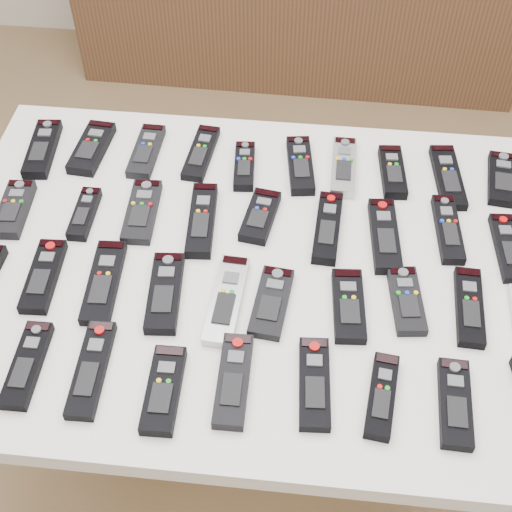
# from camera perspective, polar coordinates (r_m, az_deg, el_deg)

# --- Properties ---
(ground) EXTENTS (4.00, 4.00, 0.00)m
(ground) POSITION_cam_1_polar(r_m,az_deg,el_deg) (2.06, -0.13, -14.44)
(ground) COLOR olive
(ground) RESTS_ON ground
(table) EXTENTS (1.25, 0.88, 0.78)m
(table) POSITION_cam_1_polar(r_m,az_deg,el_deg) (1.44, 0.00, -2.03)
(table) COLOR white
(table) RESTS_ON ground
(remote_0) EXTENTS (0.07, 0.18, 0.02)m
(remote_0) POSITION_cam_1_polar(r_m,az_deg,el_deg) (1.69, -16.71, 8.22)
(remote_0) COLOR black
(remote_0) RESTS_ON table
(remote_1) EXTENTS (0.07, 0.17, 0.02)m
(remote_1) POSITION_cam_1_polar(r_m,az_deg,el_deg) (1.66, -13.01, 8.42)
(remote_1) COLOR black
(remote_1) RESTS_ON table
(remote_2) EXTENTS (0.06, 0.17, 0.02)m
(remote_2) POSITION_cam_1_polar(r_m,az_deg,el_deg) (1.63, -8.77, 8.29)
(remote_2) COLOR black
(remote_2) RESTS_ON table
(remote_3) EXTENTS (0.06, 0.18, 0.02)m
(remote_3) POSITION_cam_1_polar(r_m,az_deg,el_deg) (1.62, -4.42, 8.22)
(remote_3) COLOR black
(remote_3) RESTS_ON table
(remote_4) EXTENTS (0.05, 0.15, 0.02)m
(remote_4) POSITION_cam_1_polar(r_m,az_deg,el_deg) (1.58, -0.94, 7.20)
(remote_4) COLOR black
(remote_4) RESTS_ON table
(remote_5) EXTENTS (0.07, 0.18, 0.02)m
(remote_5) POSITION_cam_1_polar(r_m,az_deg,el_deg) (1.58, 3.57, 7.25)
(remote_5) COLOR black
(remote_5) RESTS_ON table
(remote_6) EXTENTS (0.05, 0.18, 0.02)m
(remote_6) POSITION_cam_1_polar(r_m,az_deg,el_deg) (1.58, 7.01, 7.06)
(remote_6) COLOR #B7B7BC
(remote_6) RESTS_ON table
(remote_7) EXTENTS (0.06, 0.16, 0.02)m
(remote_7) POSITION_cam_1_polar(r_m,az_deg,el_deg) (1.59, 10.86, 6.62)
(remote_7) COLOR black
(remote_7) RESTS_ON table
(remote_8) EXTENTS (0.07, 0.19, 0.02)m
(remote_8) POSITION_cam_1_polar(r_m,az_deg,el_deg) (1.61, 15.09, 6.12)
(remote_8) COLOR black
(remote_8) RESTS_ON table
(remote_9) EXTENTS (0.08, 0.16, 0.02)m
(remote_9) POSITION_cam_1_polar(r_m,az_deg,el_deg) (1.64, 19.11, 5.84)
(remote_9) COLOR black
(remote_9) RESTS_ON table
(remote_10) EXTENTS (0.07, 0.16, 0.02)m
(remote_10) POSITION_cam_1_polar(r_m,az_deg,el_deg) (1.56, -18.79, 3.57)
(remote_10) COLOR black
(remote_10) RESTS_ON table
(remote_11) EXTENTS (0.04, 0.14, 0.02)m
(remote_11) POSITION_cam_1_polar(r_m,az_deg,el_deg) (1.51, -13.56, 3.31)
(remote_11) COLOR black
(remote_11) RESTS_ON table
(remote_12) EXTENTS (0.07, 0.17, 0.02)m
(remote_12) POSITION_cam_1_polar(r_m,az_deg,el_deg) (1.50, -9.12, 3.54)
(remote_12) COLOR black
(remote_12) RESTS_ON table
(remote_13) EXTENTS (0.06, 0.20, 0.02)m
(remote_13) POSITION_cam_1_polar(r_m,az_deg,el_deg) (1.46, -4.35, 2.89)
(remote_13) COLOR black
(remote_13) RESTS_ON table
(remote_14) EXTENTS (0.08, 0.15, 0.02)m
(remote_14) POSITION_cam_1_polar(r_m,az_deg,el_deg) (1.47, 0.33, 3.21)
(remote_14) COLOR black
(remote_14) RESTS_ON table
(remote_15) EXTENTS (0.06, 0.19, 0.02)m
(remote_15) POSITION_cam_1_polar(r_m,az_deg,el_deg) (1.45, 5.75, 2.27)
(remote_15) COLOR black
(remote_15) RESTS_ON table
(remote_16) EXTENTS (0.07, 0.19, 0.02)m
(remote_16) POSITION_cam_1_polar(r_m,az_deg,el_deg) (1.45, 10.25, 1.62)
(remote_16) COLOR black
(remote_16) RESTS_ON table
(remote_17) EXTENTS (0.06, 0.18, 0.02)m
(remote_17) POSITION_cam_1_polar(r_m,az_deg,el_deg) (1.49, 15.10, 2.09)
(remote_17) COLOR black
(remote_17) RESTS_ON table
(remote_18) EXTENTS (0.06, 0.17, 0.02)m
(remote_18) POSITION_cam_1_polar(r_m,az_deg,el_deg) (1.49, 19.49, 0.63)
(remote_18) COLOR black
(remote_18) RESTS_ON table
(remote_20) EXTENTS (0.06, 0.17, 0.02)m
(remote_20) POSITION_cam_1_polar(r_m,az_deg,el_deg) (1.42, -16.64, -1.54)
(remote_20) COLOR black
(remote_20) RESTS_ON table
(remote_21) EXTENTS (0.07, 0.20, 0.02)m
(remote_21) POSITION_cam_1_polar(r_m,az_deg,el_deg) (1.38, -12.08, -2.04)
(remote_21) COLOR black
(remote_21) RESTS_ON table
(remote_22) EXTENTS (0.07, 0.18, 0.02)m
(remote_22) POSITION_cam_1_polar(r_m,az_deg,el_deg) (1.34, -7.31, -2.93)
(remote_22) COLOR black
(remote_22) RESTS_ON table
(remote_23) EXTENTS (0.06, 0.20, 0.02)m
(remote_23) POSITION_cam_1_polar(r_m,az_deg,el_deg) (1.33, -2.36, -3.54)
(remote_23) COLOR #B7B7BC
(remote_23) RESTS_ON table
(remote_24) EXTENTS (0.08, 0.16, 0.02)m
(remote_24) POSITION_cam_1_polar(r_m,az_deg,el_deg) (1.32, 1.24, -3.73)
(remote_24) COLOR black
(remote_24) RESTS_ON table
(remote_25) EXTENTS (0.07, 0.16, 0.02)m
(remote_25) POSITION_cam_1_polar(r_m,az_deg,el_deg) (1.33, 7.42, -3.96)
(remote_25) COLOR black
(remote_25) RESTS_ON table
(remote_26) EXTENTS (0.07, 0.16, 0.02)m
(remote_26) POSITION_cam_1_polar(r_m,az_deg,el_deg) (1.35, 11.95, -3.51)
(remote_26) COLOR black
(remote_26) RESTS_ON table
(remote_27) EXTENTS (0.05, 0.18, 0.02)m
(remote_27) POSITION_cam_1_polar(r_m,az_deg,el_deg) (1.37, 16.70, -3.91)
(remote_27) COLOR black
(remote_27) RESTS_ON table
(remote_30) EXTENTS (0.05, 0.17, 0.02)m
(remote_30) POSITION_cam_1_polar(r_m,az_deg,el_deg) (1.31, -17.84, -8.27)
(remote_30) COLOR black
(remote_30) RESTS_ON table
(remote_31) EXTENTS (0.05, 0.19, 0.02)m
(remote_31) POSITION_cam_1_polar(r_m,az_deg,el_deg) (1.27, -13.04, -8.80)
(remote_31) COLOR black
(remote_31) RESTS_ON table
(remote_32) EXTENTS (0.06, 0.16, 0.02)m
(remote_32) POSITION_cam_1_polar(r_m,az_deg,el_deg) (1.23, -7.40, -10.56)
(remote_32) COLOR black
(remote_32) RESTS_ON table
(remote_33) EXTENTS (0.05, 0.18, 0.02)m
(remote_33) POSITION_cam_1_polar(r_m,az_deg,el_deg) (1.23, -1.82, -9.91)
(remote_33) COLOR black
(remote_33) RESTS_ON table
(remote_34) EXTENTS (0.06, 0.18, 0.02)m
(remote_34) POSITION_cam_1_polar(r_m,az_deg,el_deg) (1.23, 4.70, -10.11)
(remote_34) COLOR black
(remote_34) RESTS_ON table
(remote_35) EXTENTS (0.06, 0.16, 0.02)m
(remote_35) POSITION_cam_1_polar(r_m,az_deg,el_deg) (1.23, 10.03, -10.97)
(remote_35) COLOR black
(remote_35) RESTS_ON table
(remote_36) EXTENTS (0.06, 0.16, 0.02)m
(remote_36) POSITION_cam_1_polar(r_m,az_deg,el_deg) (1.25, 15.64, -11.28)
(remote_36) COLOR black
(remote_36) RESTS_ON table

